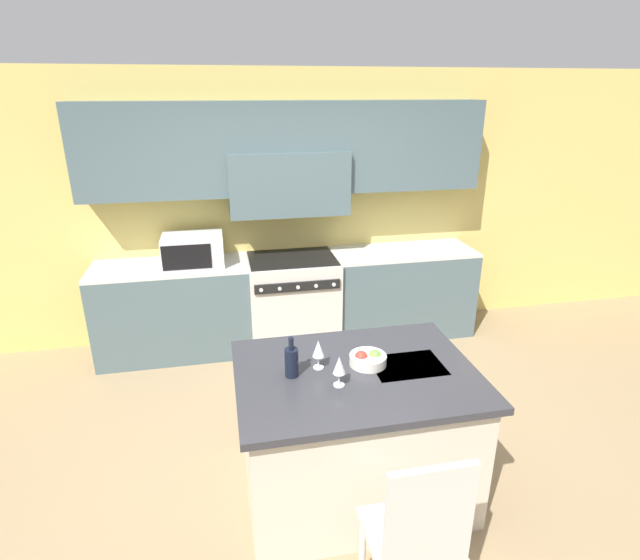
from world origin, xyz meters
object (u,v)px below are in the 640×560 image
Objects in this scene: wine_bottle at (292,361)px; wine_glass_far at (318,349)px; microwave at (193,250)px; range_stove at (293,301)px; wine_glass_near at (339,366)px; island_chair at (417,534)px; fruit_bowl at (368,359)px.

wine_bottle is 0.18m from wine_glass_far.
range_stove is at bearing -1.13° from microwave.
wine_glass_near is 0.23m from wine_glass_far.
fruit_bowl is (0.05, 1.00, 0.35)m from island_chair.
wine_glass_near is (-0.07, -2.26, 0.56)m from range_stove.
island_chair is at bearing -75.88° from wine_glass_far.
microwave is 3.00× the size of wine_glass_far.
range_stove is 1.66× the size of microwave.
wine_bottle is 1.10× the size of fruit_bowl.
fruit_bowl is (0.23, 0.19, -0.09)m from wine_glass_near.
wine_glass_near is 1.00× the size of wine_glass_far.
microwave is 3.29m from island_chair.
microwave is at bearing 178.87° from range_stove.
microwave is 2.21× the size of wine_bottle.
island_chair is 1.13m from wine_bottle.
range_stove is 4.97× the size of wine_glass_near.
range_stove is 2.12m from fruit_bowl.
wine_bottle reaches higher than wine_glass_far.
island_chair is 1.06m from fruit_bowl.
wine_glass_far is at bearing -94.14° from range_stove.
microwave reaches higher than island_chair.
wine_glass_far is (-0.15, -2.04, 0.56)m from range_stove.
wine_bottle is 0.49m from fruit_bowl.
wine_glass_near is 0.82× the size of fruit_bowl.
range_stove is 4.97× the size of wine_glass_far.
wine_glass_far reaches higher than island_chair.
wine_glass_near is (0.25, -0.16, 0.03)m from wine_bottle.
island_chair is (1.05, -3.08, -0.48)m from microwave.
wine_glass_near is at bearing -139.92° from fruit_bowl.
wine_bottle is (-0.32, -2.10, 0.52)m from range_stove.
wine_glass_far is at bearing -68.88° from microwave.
island_chair is at bearing -77.48° from wine_glass_near.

